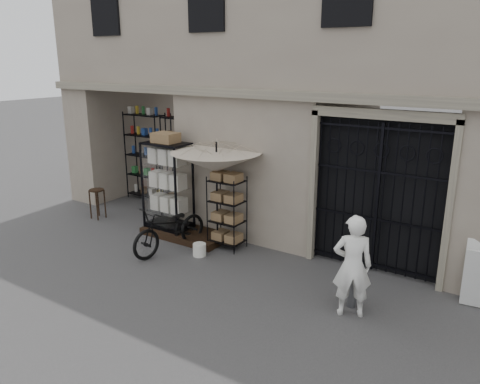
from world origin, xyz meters
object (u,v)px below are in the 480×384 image
Objects in this scene: wire_rack at (227,213)px; wooden_stool at (98,203)px; display_cabinet at (168,190)px; easel_sign at (480,276)px; shopkeeper at (349,314)px; bicycle at (171,251)px; white_bucket at (199,250)px; steel_bollard at (353,284)px; market_umbrella at (216,157)px.

wire_rack is 3.86m from wooden_stool.
display_cabinet is 2.05× the size of easel_sign.
easel_sign is (1.66, 1.38, 0.54)m from shopkeeper.
bicycle is at bearing -29.26° from display_cabinet.
white_bucket is 0.33× the size of steel_bollard.
bicycle is (-0.62, -0.82, -1.97)m from market_umbrella.
bicycle is 5.85m from easel_sign.
wooden_stool reaches higher than white_bucket.
steel_bollard is (3.15, -0.95, -0.36)m from wire_rack.
steel_bollard reaches higher than shopkeeper.
bicycle is (-0.66, -0.12, -0.13)m from white_bucket.
shopkeeper is at bearing -78.04° from steel_bollard.
white_bucket is at bearing 18.71° from bicycle.
wire_rack is at bearing 163.23° from steel_bollard.
market_umbrella is (-0.26, 0.00, 1.20)m from wire_rack.
market_umbrella reaches higher than wooden_stool.
wire_rack is 3.50m from shopkeeper.
market_umbrella is 3.59× the size of wooden_stool.
display_cabinet reaches higher than wire_rack.
white_bucket is at bearing -34.49° from shopkeeper.
easel_sign reaches higher than steel_bollard.
wire_rack is 0.97m from white_bucket.
market_umbrella is at bearing 3.84° from wooden_stool.
bicycle is 1.14× the size of shopkeeper.
shopkeeper is (0.05, -0.25, -0.41)m from steel_bollard.
easel_sign is at bearing 2.01° from market_umbrella.
market_umbrella is 3.92m from wooden_stool.
easel_sign is (1.71, 1.13, 0.13)m from steel_bollard.
wire_rack is at bearing 51.16° from bicycle.
display_cabinet is 1.13× the size of bicycle.
white_bucket is 0.14× the size of bicycle.
wire_rack reaches higher than wooden_stool.
white_bucket is 3.39m from steel_bollard.
white_bucket is at bearing 175.67° from steel_bollard.
market_umbrella is 2.60× the size of easel_sign.
white_bucket is 0.16× the size of shopkeeper.
wire_rack is (1.61, 0.05, -0.27)m from display_cabinet.
wooden_stool is at bearing 177.11° from bicycle.
shopkeeper is at bearing -8.33° from white_bucket.
market_umbrella is 4.16m from shopkeeper.
easel_sign reaches higher than white_bucket.
display_cabinet is 1.37× the size of wire_rack.
wire_rack is at bearing 72.87° from white_bucket.
wooden_stool is at bearing 174.20° from steel_bollard.
easel_sign is (5.12, 0.18, -1.42)m from market_umbrella.
white_bucket is 0.26× the size of easel_sign.
market_umbrella is at bearing 164.41° from steel_bollard.
bicycle reaches higher than shopkeeper.
wooden_stool is 7.12m from shopkeeper.
easel_sign reaches higher than shopkeeper.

